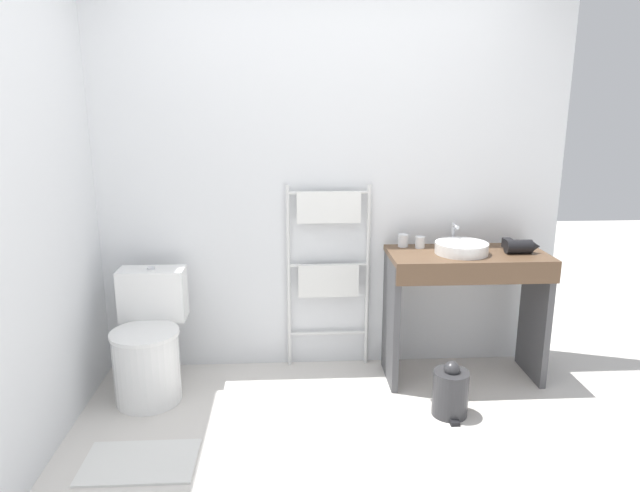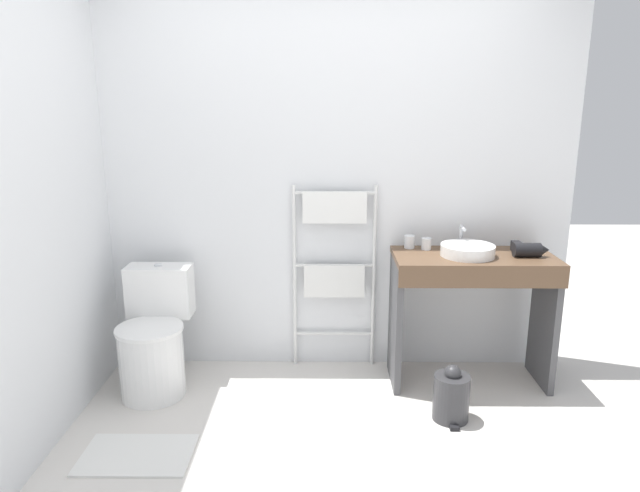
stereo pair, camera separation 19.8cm
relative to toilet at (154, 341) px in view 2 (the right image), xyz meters
The scene contains 12 objects.
wall_back 1.48m from the toilet, 22.90° to the left, with size 3.14×0.12×2.44m, color silver.
wall_side 1.04m from the toilet, 145.02° to the right, with size 0.12×2.06×2.44m, color silver.
toilet is the anchor object (origin of this frame).
towel_radiator 1.26m from the toilet, 17.20° to the left, with size 0.55×0.06×1.24m.
vanity_counter 1.99m from the toilet, ahead, with size 0.98×0.48×0.84m.
sink_basin 2.01m from the toilet, ahead, with size 0.33×0.33×0.07m.
faucet 2.04m from the toilet, ahead, with size 0.02×0.10×0.15m.
cup_near_wall 1.72m from the toilet, 10.71° to the left, with size 0.07×0.07×0.08m.
cup_near_edge 1.81m from the toilet, ahead, with size 0.06×0.06×0.07m.
hair_dryer 2.36m from the toilet, ahead, with size 0.22×0.17×0.09m.
trash_bin 1.81m from the toilet, 10.66° to the right, with size 0.20×0.24×0.33m.
bath_mat 0.78m from the toilet, 82.16° to the right, with size 0.56×0.36×0.01m, color silver.
Camera 2 is at (-0.03, -2.26, 1.75)m, focal length 32.00 mm.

